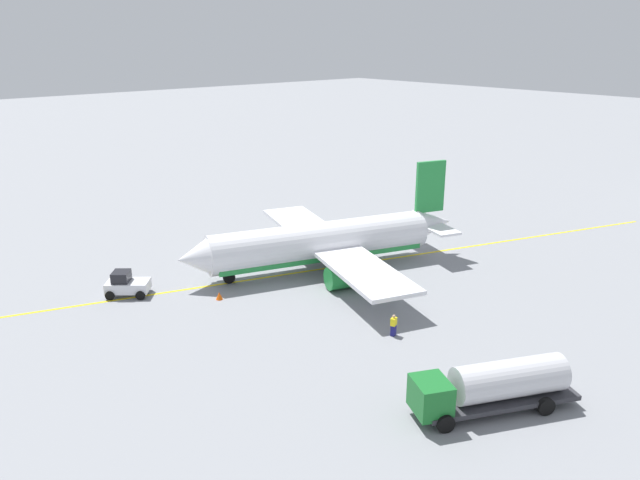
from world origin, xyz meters
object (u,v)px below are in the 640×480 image
refueling_worker (394,325)px  safety_cone_nose (219,296)px  pushback_tug (127,284)px  fuel_tanker (493,385)px  airplane (325,243)px

refueling_worker → safety_cone_nose: 15.68m
pushback_tug → safety_cone_nose: (-5.59, 6.04, -0.67)m
refueling_worker → fuel_tanker: bearing=75.7°
fuel_tanker → refueling_worker: bearing=-104.3°
airplane → fuel_tanker: 25.67m
refueling_worker → airplane: bearing=-110.6°
airplane → pushback_tug: airplane is taller
refueling_worker → safety_cone_nose: size_ratio=2.54×
fuel_tanker → pushback_tug: fuel_tanker is taller
airplane → refueling_worker: airplane is taller
fuel_tanker → safety_cone_nose: bearing=-81.4°
airplane → refueling_worker: (5.23, 13.89, -1.85)m
airplane → safety_cone_nose: 11.89m
airplane → pushback_tug: (17.24, -6.44, -1.66)m
safety_cone_nose → refueling_worker: bearing=114.2°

